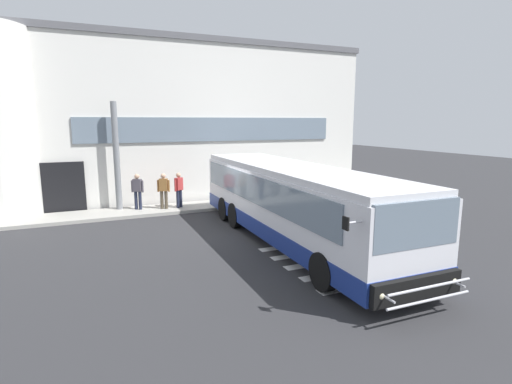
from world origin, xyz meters
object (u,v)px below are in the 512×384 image
Objects in this scene: bus_main_foreground at (292,205)px; passenger_near_column at (138,189)px; passenger_by_doorway at (164,189)px; entry_support_column at (116,156)px; passenger_at_curb_edge at (179,188)px; safety_bollard_yellow at (255,199)px.

passenger_near_column is (-4.33, 6.95, -0.22)m from bus_main_foreground.
bus_main_foreground is at bearing -64.01° from passenger_by_doorway.
passenger_near_column is 1.18m from passenger_by_doorway.
passenger_near_column is at bearing 121.95° from bus_main_foreground.
passenger_near_column is (0.82, -0.43, -1.51)m from entry_support_column.
safety_bollard_yellow is at bearing -15.79° from passenger_at_curb_edge.
passenger_at_curb_edge is (-2.49, 6.57, -0.26)m from bus_main_foreground.
entry_support_column is 1.77m from passenger_near_column.
entry_support_column reaches higher than passenger_near_column.
safety_bollard_yellow is at bearing 79.59° from bus_main_foreground.
bus_main_foreground reaches higher than passenger_near_column.
passenger_at_curb_edge is (2.66, -0.81, -1.55)m from entry_support_column.
bus_main_foreground reaches higher than safety_bollard_yellow.
passenger_at_curb_edge is at bearing -11.57° from passenger_near_column.
bus_main_foreground is 7.22× the size of passenger_near_column.
passenger_near_column is at bearing -27.77° from entry_support_column.
passenger_by_doorway is at bearing -22.24° from entry_support_column.
bus_main_foreground is at bearing -100.41° from safety_bollard_yellow.
safety_bollard_yellow is (4.23, -1.01, -0.63)m from passenger_by_doorway.
passenger_at_curb_edge is (1.84, -0.38, -0.03)m from passenger_near_column.
bus_main_foreground reaches higher than passenger_at_curb_edge.
entry_support_column is 5.50× the size of safety_bollard_yellow.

